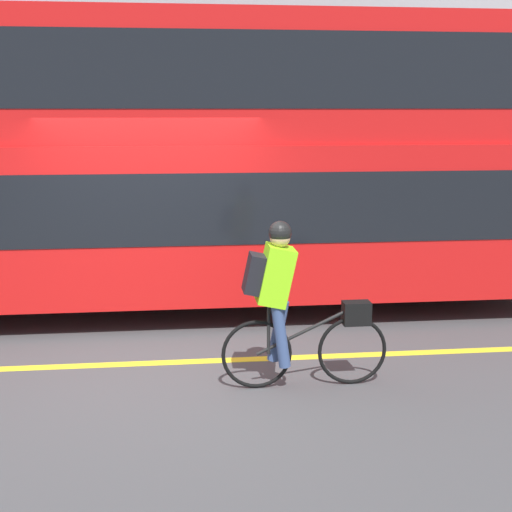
% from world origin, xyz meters
% --- Properties ---
extents(ground_plane, '(80.00, 80.00, 0.00)m').
position_xyz_m(ground_plane, '(0.00, 0.00, 0.00)').
color(ground_plane, '#424244').
extents(road_center_line, '(50.00, 0.14, 0.01)m').
position_xyz_m(road_center_line, '(0.00, 0.28, 0.00)').
color(road_center_line, yellow).
rests_on(road_center_line, ground_plane).
extents(sidewalk_curb, '(60.00, 2.45, 0.14)m').
position_xyz_m(sidewalk_curb, '(0.00, 5.57, 0.07)').
color(sidewalk_curb, gray).
rests_on(sidewalk_curb, ground_plane).
extents(building_facade, '(60.00, 0.30, 8.70)m').
position_xyz_m(building_facade, '(0.00, 6.95, 4.35)').
color(building_facade, '#9E9EA3').
rests_on(building_facade, ground_plane).
extents(bus, '(9.53, 2.56, 3.71)m').
position_xyz_m(bus, '(0.57, 2.47, 2.06)').
color(bus, black).
rests_on(bus, ground_plane).
extents(cyclist_on_bike, '(1.59, 0.32, 1.60)m').
position_xyz_m(cyclist_on_bike, '(1.30, -0.50, 0.86)').
color(cyclist_on_bike, black).
rests_on(cyclist_on_bike, ground_plane).
extents(trash_bin, '(0.47, 0.47, 0.86)m').
position_xyz_m(trash_bin, '(4.87, 5.45, 0.57)').
color(trash_bin, '#515156').
rests_on(trash_bin, sidewalk_curb).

